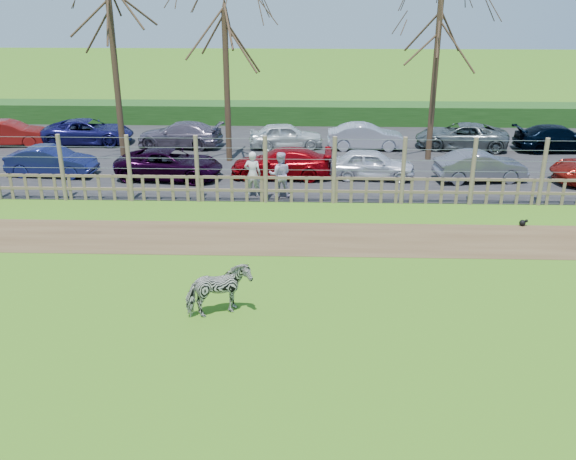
{
  "coord_description": "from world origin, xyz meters",
  "views": [
    {
      "loc": [
        1.54,
        -14.43,
        7.91
      ],
      "look_at": [
        1.0,
        2.5,
        1.1
      ],
      "focal_mm": 40.0,
      "sensor_mm": 36.0,
      "label": 1
    }
  ],
  "objects_px": {
    "car_1": "(52,161)",
    "car_12": "(461,136)",
    "zebra": "(219,291)",
    "crow": "(523,223)",
    "visitor_a": "(253,174)",
    "visitor_b": "(280,174)",
    "tree_mid": "(226,50)",
    "car_13": "(559,138)",
    "tree_left": "(112,33)",
    "tree_right": "(438,40)",
    "car_11": "(366,136)",
    "car_3": "(281,163)",
    "car_9": "(180,134)",
    "car_2": "(170,164)",
    "car_5": "(480,166)",
    "car_10": "(286,135)",
    "car_8": "(88,132)",
    "car_7": "(10,133)",
    "car_4": "(372,164)"
  },
  "relations": [
    {
      "from": "zebra",
      "to": "car_8",
      "type": "distance_m",
      "value": 18.93
    },
    {
      "from": "tree_mid",
      "to": "car_5",
      "type": "bearing_deg",
      "value": -14.4
    },
    {
      "from": "tree_mid",
      "to": "car_9",
      "type": "height_order",
      "value": "tree_mid"
    },
    {
      "from": "tree_right",
      "to": "visitor_a",
      "type": "bearing_deg",
      "value": -144.3
    },
    {
      "from": "car_11",
      "to": "car_12",
      "type": "height_order",
      "value": "same"
    },
    {
      "from": "visitor_a",
      "to": "crow",
      "type": "relative_size",
      "value": 5.99
    },
    {
      "from": "crow",
      "to": "car_3",
      "type": "distance_m",
      "value": 9.83
    },
    {
      "from": "car_2",
      "to": "car_8",
      "type": "distance_m",
      "value": 7.63
    },
    {
      "from": "visitor_b",
      "to": "car_9",
      "type": "relative_size",
      "value": 0.42
    },
    {
      "from": "tree_right",
      "to": "car_13",
      "type": "xyz_separation_m",
      "value": [
        6.39,
        1.68,
        -4.6
      ]
    },
    {
      "from": "car_8",
      "to": "car_11",
      "type": "relative_size",
      "value": 1.19
    },
    {
      "from": "visitor_b",
      "to": "car_1",
      "type": "height_order",
      "value": "visitor_b"
    },
    {
      "from": "car_5",
      "to": "car_9",
      "type": "relative_size",
      "value": 0.88
    },
    {
      "from": "tree_mid",
      "to": "car_10",
      "type": "bearing_deg",
      "value": 43.4
    },
    {
      "from": "car_1",
      "to": "car_7",
      "type": "xyz_separation_m",
      "value": [
        -3.93,
        4.89,
        0.0
      ]
    },
    {
      "from": "visitor_a",
      "to": "car_5",
      "type": "xyz_separation_m",
      "value": [
        9.05,
        2.2,
        -0.26
      ]
    },
    {
      "from": "crow",
      "to": "car_2",
      "type": "xyz_separation_m",
      "value": [
        -12.91,
        4.88,
        0.53
      ]
    },
    {
      "from": "crow",
      "to": "car_12",
      "type": "xyz_separation_m",
      "value": [
        0.1,
        10.16,
        0.53
      ]
    },
    {
      "from": "car_1",
      "to": "zebra",
      "type": "bearing_deg",
      "value": -138.56
    },
    {
      "from": "tree_right",
      "to": "car_8",
      "type": "xyz_separation_m",
      "value": [
        -16.29,
        2.35,
        -4.6
      ]
    },
    {
      "from": "visitor_b",
      "to": "car_2",
      "type": "relative_size",
      "value": 0.4
    },
    {
      "from": "tree_left",
      "to": "visitor_b",
      "type": "xyz_separation_m",
      "value": [
        7.01,
        -3.95,
        -4.71
      ]
    },
    {
      "from": "tree_mid",
      "to": "tree_right",
      "type": "relative_size",
      "value": 0.93
    },
    {
      "from": "car_7",
      "to": "car_11",
      "type": "height_order",
      "value": "same"
    },
    {
      "from": "visitor_a",
      "to": "visitor_b",
      "type": "bearing_deg",
      "value": -175.25
    },
    {
      "from": "car_3",
      "to": "car_9",
      "type": "bearing_deg",
      "value": -131.85
    },
    {
      "from": "car_2",
      "to": "car_5",
      "type": "bearing_deg",
      "value": -83.89
    },
    {
      "from": "car_11",
      "to": "car_9",
      "type": "bearing_deg",
      "value": 88.6
    },
    {
      "from": "tree_left",
      "to": "car_1",
      "type": "relative_size",
      "value": 2.16
    },
    {
      "from": "visitor_a",
      "to": "car_13",
      "type": "height_order",
      "value": "visitor_a"
    },
    {
      "from": "visitor_a",
      "to": "car_10",
      "type": "bearing_deg",
      "value": -90.54
    },
    {
      "from": "tree_left",
      "to": "car_1",
      "type": "bearing_deg",
      "value": -150.07
    },
    {
      "from": "tree_mid",
      "to": "car_3",
      "type": "relative_size",
      "value": 1.65
    },
    {
      "from": "visitor_a",
      "to": "visitor_b",
      "type": "distance_m",
      "value": 1.03
    },
    {
      "from": "car_11",
      "to": "visitor_b",
      "type": "bearing_deg",
      "value": 151.65
    },
    {
      "from": "car_1",
      "to": "car_12",
      "type": "bearing_deg",
      "value": -69.48
    },
    {
      "from": "tree_right",
      "to": "car_4",
      "type": "bearing_deg",
      "value": -133.54
    },
    {
      "from": "car_13",
      "to": "car_1",
      "type": "bearing_deg",
      "value": 99.02
    },
    {
      "from": "tree_left",
      "to": "car_2",
      "type": "bearing_deg",
      "value": -36.48
    },
    {
      "from": "crow",
      "to": "car_2",
      "type": "relative_size",
      "value": 0.07
    },
    {
      "from": "tree_left",
      "to": "car_3",
      "type": "relative_size",
      "value": 1.9
    },
    {
      "from": "car_8",
      "to": "car_13",
      "type": "height_order",
      "value": "same"
    },
    {
      "from": "visitor_a",
      "to": "car_5",
      "type": "bearing_deg",
      "value": -159.02
    },
    {
      "from": "tree_mid",
      "to": "car_1",
      "type": "bearing_deg",
      "value": -160.62
    },
    {
      "from": "zebra",
      "to": "crow",
      "type": "height_order",
      "value": "zebra"
    },
    {
      "from": "car_10",
      "to": "car_13",
      "type": "xyz_separation_m",
      "value": [
        12.91,
        -0.17,
        0.0
      ]
    },
    {
      "from": "tree_mid",
      "to": "crow",
      "type": "height_order",
      "value": "tree_mid"
    },
    {
      "from": "tree_left",
      "to": "visitor_b",
      "type": "relative_size",
      "value": 4.57
    },
    {
      "from": "zebra",
      "to": "car_12",
      "type": "bearing_deg",
      "value": -55.15
    },
    {
      "from": "car_7",
      "to": "car_12",
      "type": "bearing_deg",
      "value": -97.0
    }
  ]
}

